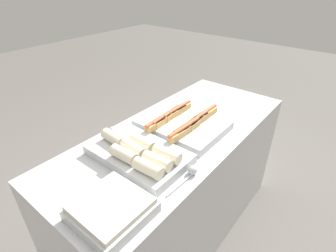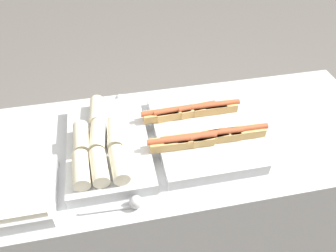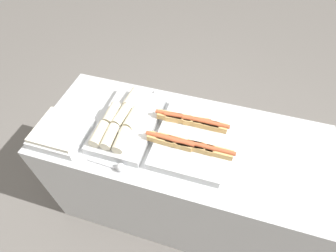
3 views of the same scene
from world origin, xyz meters
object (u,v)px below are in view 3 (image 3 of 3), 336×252
serving_spoon_near (118,167)px  tray_wraps (125,123)px  tray_hotdogs (192,137)px  serving_spoon_far (153,93)px  tray_side_front (61,132)px

serving_spoon_near → tray_wraps: bearing=103.8°
tray_hotdogs → serving_spoon_far: 0.42m
tray_hotdogs → tray_wraps: (-0.38, -0.01, 0.00)m
serving_spoon_far → tray_side_front: bearing=-130.1°
tray_side_front → serving_spoon_near: (0.38, -0.11, -0.02)m
tray_wraps → tray_hotdogs: bearing=1.7°
tray_hotdogs → serving_spoon_near: tray_hotdogs is taller
tray_side_front → serving_spoon_near: size_ratio=1.30×
tray_hotdogs → tray_side_front: tray_hotdogs is taller
tray_hotdogs → tray_side_front: bearing=-166.3°
tray_wraps → serving_spoon_near: bearing=-76.2°
serving_spoon_near → serving_spoon_far: same height
serving_spoon_far → tray_wraps: bearing=-102.4°
tray_wraps → serving_spoon_near: 0.28m
serving_spoon_far → tray_hotdogs: bearing=-41.8°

